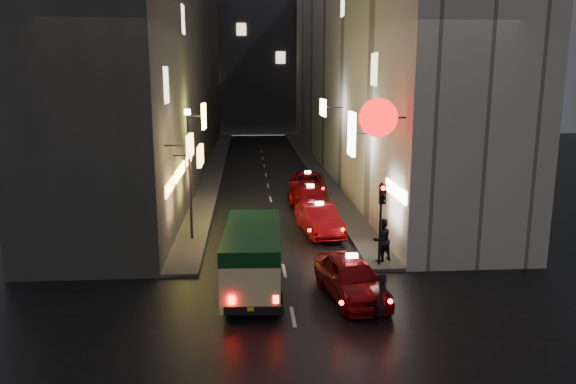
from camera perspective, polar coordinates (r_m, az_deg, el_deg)
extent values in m
plane|color=black|center=(15.75, 1.76, -18.60)|extent=(120.00, 120.00, 0.00)
cube|color=#3A3835|center=(47.95, -12.33, 12.89)|extent=(6.00, 52.00, 18.00)
cube|color=#FFAA59|center=(24.46, -9.93, 4.69)|extent=(0.18, 1.50, 0.92)
cube|color=#FFAA59|center=(27.37, -8.90, 3.69)|extent=(0.18, 1.87, 0.94)
cube|color=#F6F13D|center=(33.05, -8.55, 7.63)|extent=(0.18, 1.43, 1.45)
cube|color=#FFAA59|center=(25.87, -11.94, 0.54)|extent=(0.10, 2.75, 0.55)
cube|color=#F6F13D|center=(29.76, -10.93, 2.06)|extent=(0.10, 3.93, 0.55)
cube|color=#FFAA59|center=(34.16, -10.07, 3.35)|extent=(0.10, 2.70, 0.55)
cube|color=#FFE5B2|center=(25.74, -12.29, 10.57)|extent=(0.06, 1.30, 1.60)
cube|color=#FFE5B2|center=(33.81, -10.63, 16.85)|extent=(0.06, 1.30, 1.60)
cube|color=#BCB6AD|center=(48.43, 7.27, 13.05)|extent=(6.00, 52.00, 18.00)
cylinder|color=#F20A0A|center=(23.17, 9.17, 7.45)|extent=(1.57, 0.18, 1.57)
cube|color=white|center=(29.32, 6.48, 5.90)|extent=(0.18, 1.41, 2.25)
cube|color=white|center=(37.85, 3.58, 8.57)|extent=(0.18, 2.06, 1.09)
cube|color=white|center=(24.83, 10.92, 0.11)|extent=(0.10, 3.33, 0.55)
cube|color=#FFE5B2|center=(29.21, 8.76, 12.21)|extent=(0.06, 1.30, 1.60)
cube|color=#FFE5B2|center=(39.28, 5.58, 18.48)|extent=(0.06, 1.30, 1.60)
cube|color=#313136|center=(79.56, -3.21, 14.11)|extent=(30.00, 10.00, 22.00)
cube|color=#474442|center=(48.23, -7.45, 2.40)|extent=(1.50, 52.00, 0.15)
cube|color=#474442|center=(48.48, 2.64, 2.54)|extent=(1.50, 52.00, 0.15)
cube|color=#F6E79A|center=(20.87, -3.61, -6.52)|extent=(2.24, 5.77, 2.08)
cube|color=#0B3914|center=(20.63, -3.64, -4.40)|extent=(2.27, 5.79, 0.52)
cube|color=black|center=(21.07, -3.63, -5.73)|extent=(2.17, 3.50, 0.47)
cube|color=black|center=(18.59, -3.48, -11.88)|extent=(1.96, 0.27, 0.28)
cube|color=#FF0A05|center=(18.38, -5.75, -10.92)|extent=(0.17, 0.06, 0.27)
cube|color=#FF0A05|center=(18.39, -1.24, -10.84)|extent=(0.17, 0.06, 0.27)
cylinder|color=black|center=(22.94, -5.83, -7.58)|extent=(0.21, 0.72, 0.72)
cylinder|color=black|center=(19.56, -0.90, -11.05)|extent=(0.21, 0.72, 0.72)
imported|color=maroon|center=(20.59, 6.45, -8.35)|extent=(3.20, 5.88, 1.77)
cube|color=white|center=(20.27, 6.52, -5.76)|extent=(0.44, 0.25, 0.16)
sphere|color=#FF0A05|center=(18.13, 5.45, -11.14)|extent=(0.16, 0.16, 0.16)
sphere|color=#FF0A05|center=(18.44, 10.36, -10.87)|extent=(0.16, 0.16, 0.16)
imported|color=maroon|center=(28.50, 3.20, -2.55)|extent=(2.93, 5.74, 1.75)
cube|color=white|center=(28.27, 3.22, -0.65)|extent=(0.44, 0.23, 0.16)
sphere|color=#FF0A05|center=(26.01, 2.20, -3.90)|extent=(0.16, 0.16, 0.16)
sphere|color=#FF0A05|center=(26.22, 5.57, -3.82)|extent=(0.16, 0.16, 0.16)
imported|color=maroon|center=(33.15, 2.29, -0.52)|extent=(2.84, 5.54, 1.69)
cube|color=white|center=(32.96, 2.30, 1.06)|extent=(0.44, 0.23, 0.16)
sphere|color=#FF0A05|center=(30.73, 1.40, -1.47)|extent=(0.16, 0.16, 0.16)
sphere|color=#FF0A05|center=(30.91, 4.16, -1.42)|extent=(0.16, 0.16, 0.16)
imported|color=maroon|center=(37.86, 2.00, 1.03)|extent=(2.55, 5.37, 1.66)
cube|color=white|center=(37.70, 2.01, 2.41)|extent=(0.43, 0.21, 0.16)
sphere|color=#FF0A05|center=(35.47, 1.23, 0.33)|extent=(0.16, 0.16, 0.16)
sphere|color=#FF0A05|center=(35.64, 3.58, 0.36)|extent=(0.16, 0.16, 0.16)
imported|color=black|center=(18.70, 9.59, -10.32)|extent=(0.57, 0.73, 1.94)
imported|color=black|center=(24.22, 9.51, -4.53)|extent=(0.93, 0.81, 2.10)
cylinder|color=black|center=(23.56, 9.36, -3.23)|extent=(0.10, 0.10, 3.50)
cube|color=black|center=(23.08, 9.57, -0.23)|extent=(0.26, 0.18, 0.80)
sphere|color=#FF0A05|center=(22.92, 9.66, 0.37)|extent=(0.18, 0.18, 0.18)
sphere|color=black|center=(22.98, 9.64, -0.29)|extent=(0.17, 0.17, 0.17)
sphere|color=black|center=(23.03, 9.61, -0.94)|extent=(0.17, 0.17, 0.17)
cylinder|color=black|center=(27.07, -9.94, 1.45)|extent=(0.12, 0.12, 6.00)
cylinder|color=#FFE5BF|center=(26.69, -10.18, 8.00)|extent=(0.28, 0.28, 0.25)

